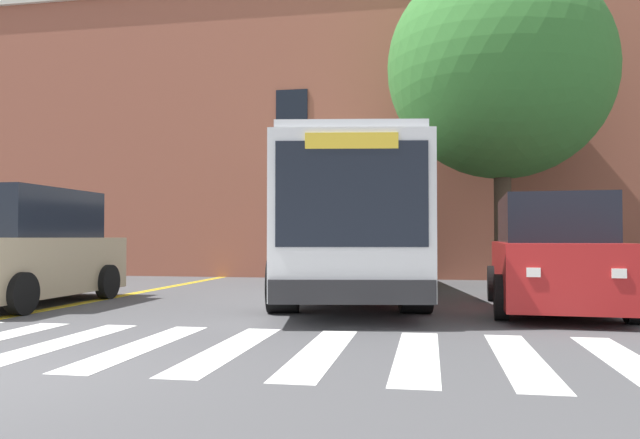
{
  "coord_description": "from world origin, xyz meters",
  "views": [
    {
      "loc": [
        4.53,
        -5.32,
        1.37
      ],
      "look_at": [
        1.96,
        8.43,
        1.77
      ],
      "focal_mm": 35.0,
      "sensor_mm": 36.0,
      "label": 1
    }
  ],
  "objects_px": {
    "city_bus": "(346,223)",
    "street_tree_curbside_large": "(502,71)",
    "car_red_far_lane": "(552,256)",
    "car_tan_near_lane": "(25,250)"
  },
  "relations": [
    {
      "from": "city_bus",
      "to": "street_tree_curbside_large",
      "type": "xyz_separation_m",
      "value": [
        3.89,
        2.7,
        4.17
      ]
    },
    {
      "from": "street_tree_curbside_large",
      "to": "car_tan_near_lane",
      "type": "bearing_deg",
      "value": -148.47
    },
    {
      "from": "street_tree_curbside_large",
      "to": "city_bus",
      "type": "bearing_deg",
      "value": -145.24
    },
    {
      "from": "car_red_far_lane",
      "to": "street_tree_curbside_large",
      "type": "xyz_separation_m",
      "value": [
        -0.36,
        5.15,
        4.87
      ]
    },
    {
      "from": "city_bus",
      "to": "street_tree_curbside_large",
      "type": "bearing_deg",
      "value": 34.76
    },
    {
      "from": "car_tan_near_lane",
      "to": "street_tree_curbside_large",
      "type": "distance_m",
      "value": 12.66
    },
    {
      "from": "car_red_far_lane",
      "to": "car_tan_near_lane",
      "type": "bearing_deg",
      "value": -174.58
    },
    {
      "from": "city_bus",
      "to": "car_tan_near_lane",
      "type": "height_order",
      "value": "city_bus"
    },
    {
      "from": "city_bus",
      "to": "car_red_far_lane",
      "type": "xyz_separation_m",
      "value": [
        4.26,
        -2.44,
        -0.7
      ]
    },
    {
      "from": "city_bus",
      "to": "street_tree_curbside_large",
      "type": "distance_m",
      "value": 6.31
    }
  ]
}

